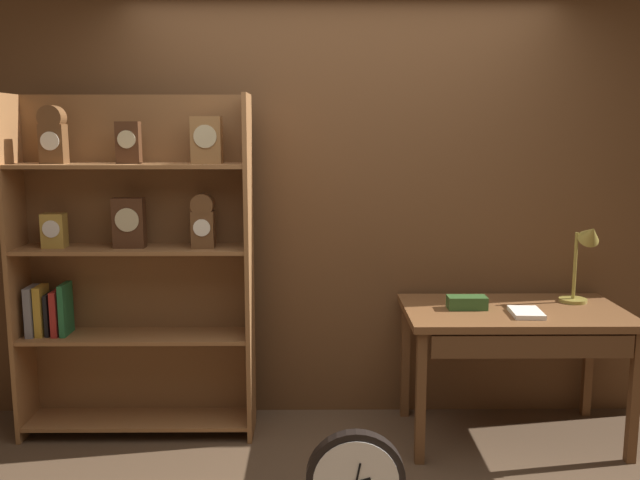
# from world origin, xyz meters

# --- Properties ---
(back_wood_panel) EXTENTS (4.80, 0.05, 2.60)m
(back_wood_panel) POSITION_xyz_m (0.00, 1.35, 1.30)
(back_wood_panel) COLOR brown
(back_wood_panel) RESTS_ON ground
(bookshelf) EXTENTS (1.33, 0.31, 1.95)m
(bookshelf) POSITION_xyz_m (-1.21, 1.04, 1.01)
(bookshelf) COLOR brown
(bookshelf) RESTS_ON ground
(workbench) EXTENTS (1.23, 0.72, 0.76)m
(workbench) POSITION_xyz_m (0.96, 0.90, 0.68)
(workbench) COLOR brown
(workbench) RESTS_ON ground
(desk_lamp) EXTENTS (0.20, 0.21, 0.49)m
(desk_lamp) POSITION_xyz_m (1.38, 1.05, 1.06)
(desk_lamp) COLOR olive
(desk_lamp) RESTS_ON workbench
(toolbox_small) EXTENTS (0.22, 0.11, 0.07)m
(toolbox_small) POSITION_xyz_m (0.69, 0.93, 0.80)
(toolbox_small) COLOR #2D5123
(toolbox_small) RESTS_ON workbench
(open_repair_manual) EXTENTS (0.17, 0.23, 0.02)m
(open_repair_manual) POSITION_xyz_m (0.98, 0.80, 0.78)
(open_repair_manual) COLOR silver
(open_repair_manual) RESTS_ON workbench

